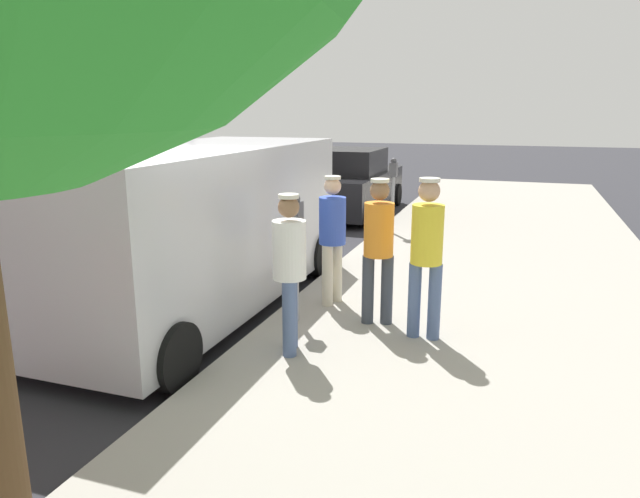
# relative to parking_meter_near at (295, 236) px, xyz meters

# --- Properties ---
(ground_plane) EXTENTS (80.00, 80.00, 0.00)m
(ground_plane) POSITION_rel_parking_meter_near_xyz_m (-1.35, -0.87, -1.18)
(ground_plane) COLOR #2D2D33
(sidewalk_slab) EXTENTS (5.00, 32.00, 0.15)m
(sidewalk_slab) POSITION_rel_parking_meter_near_xyz_m (2.15, -0.87, -1.11)
(sidewalk_slab) COLOR #9E998E
(sidewalk_slab) RESTS_ON ground
(parking_meter_near) EXTENTS (0.14, 0.18, 1.52)m
(parking_meter_near) POSITION_rel_parking_meter_near_xyz_m (0.00, 0.00, 0.00)
(parking_meter_near) COLOR gray
(parking_meter_near) RESTS_ON sidewalk_slab
(parking_meter_far) EXTENTS (0.14, 0.18, 1.52)m
(parking_meter_far) POSITION_rel_parking_meter_near_xyz_m (0.00, 5.29, 0.00)
(parking_meter_far) COLOR gray
(parking_meter_far) RESTS_ON sidewalk_slab
(pedestrian_in_yellow) EXTENTS (0.36, 0.34, 1.76)m
(pedestrian_in_yellow) POSITION_rel_parking_meter_near_xyz_m (1.52, -0.03, -0.01)
(pedestrian_in_yellow) COLOR #4C608C
(pedestrian_in_yellow) RESTS_ON sidewalk_slab
(pedestrian_in_white) EXTENTS (0.34, 0.35, 1.65)m
(pedestrian_in_white) POSITION_rel_parking_meter_near_xyz_m (0.28, -0.86, -0.09)
(pedestrian_in_white) COLOR #4C608C
(pedestrian_in_white) RESTS_ON sidewalk_slab
(pedestrian_in_orange) EXTENTS (0.35, 0.34, 1.70)m
(pedestrian_in_orange) POSITION_rel_parking_meter_near_xyz_m (0.93, 0.23, -0.05)
(pedestrian_in_orange) COLOR #383D47
(pedestrian_in_orange) RESTS_ON sidewalk_slab
(pedestrian_in_blue) EXTENTS (0.34, 0.35, 1.65)m
(pedestrian_in_blue) POSITION_rel_parking_meter_near_xyz_m (0.20, 0.75, -0.09)
(pedestrian_in_blue) COLOR beige
(pedestrian_in_blue) RESTS_ON sidewalk_slab
(parked_van) EXTENTS (2.14, 5.21, 2.15)m
(parked_van) POSITION_rel_parking_meter_near_xyz_m (-1.50, 0.31, -0.03)
(parked_van) COLOR #BCBCC1
(parked_van) RESTS_ON ground
(parked_sedan_ahead) EXTENTS (1.96, 4.41, 1.65)m
(parked_sedan_ahead) POSITION_rel_parking_meter_near_xyz_m (-1.69, 7.96, -0.43)
(parked_sedan_ahead) COLOR black
(parked_sedan_ahead) RESTS_ON ground
(traffic_light_corner) EXTENTS (2.48, 0.42, 5.20)m
(traffic_light_corner) POSITION_rel_parking_meter_near_xyz_m (-8.24, 9.88, 2.34)
(traffic_light_corner) COLOR black
(traffic_light_corner) RESTS_ON ground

